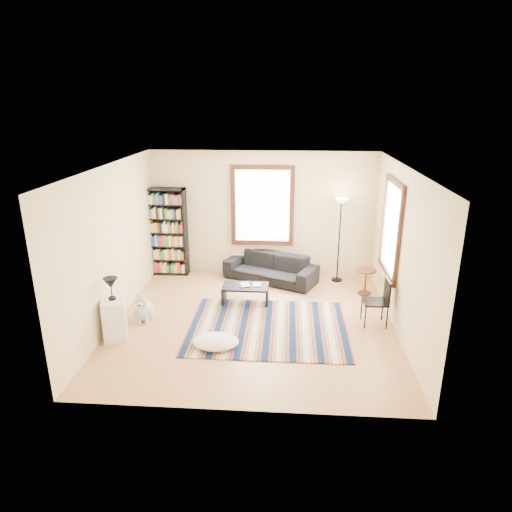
# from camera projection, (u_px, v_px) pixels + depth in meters

# --- Properties ---
(floor) EXTENTS (5.00, 5.00, 0.10)m
(floor) POSITION_uv_depth(u_px,v_px,m) (254.00, 324.00, 8.31)
(floor) COLOR tan
(floor) RESTS_ON ground
(ceiling) EXTENTS (5.00, 5.00, 0.10)m
(ceiling) POSITION_uv_depth(u_px,v_px,m) (254.00, 164.00, 7.36)
(ceiling) COLOR white
(ceiling) RESTS_ON floor
(wall_back) EXTENTS (5.00, 0.10, 2.80)m
(wall_back) POSITION_uv_depth(u_px,v_px,m) (263.00, 214.00, 10.24)
(wall_back) COLOR beige
(wall_back) RESTS_ON floor
(wall_front) EXTENTS (5.00, 0.10, 2.80)m
(wall_front) POSITION_uv_depth(u_px,v_px,m) (238.00, 315.00, 5.43)
(wall_front) COLOR beige
(wall_front) RESTS_ON floor
(wall_left) EXTENTS (0.10, 5.00, 2.80)m
(wall_left) POSITION_uv_depth(u_px,v_px,m) (109.00, 246.00, 8.01)
(wall_left) COLOR beige
(wall_left) RESTS_ON floor
(wall_right) EXTENTS (0.10, 5.00, 2.80)m
(wall_right) POSITION_uv_depth(u_px,v_px,m) (405.00, 252.00, 7.66)
(wall_right) COLOR beige
(wall_right) RESTS_ON floor
(window_back) EXTENTS (1.20, 0.06, 1.60)m
(window_back) POSITION_uv_depth(u_px,v_px,m) (262.00, 206.00, 10.10)
(window_back) COLOR white
(window_back) RESTS_ON wall_back
(window_right) EXTENTS (0.06, 1.20, 1.60)m
(window_right) POSITION_uv_depth(u_px,v_px,m) (391.00, 228.00, 8.36)
(window_right) COLOR white
(window_right) RESTS_ON wall_right
(rug) EXTENTS (2.79, 2.23, 0.02)m
(rug) POSITION_uv_depth(u_px,v_px,m) (268.00, 327.00, 8.09)
(rug) COLOR #0C1D3E
(rug) RESTS_ON floor
(sofa) EXTENTS (2.18, 1.56, 0.59)m
(sofa) POSITION_uv_depth(u_px,v_px,m) (271.00, 268.00, 10.11)
(sofa) COLOR black
(sofa) RESTS_ON floor
(bookshelf) EXTENTS (0.90, 0.30, 2.00)m
(bookshelf) POSITION_uv_depth(u_px,v_px,m) (167.00, 232.00, 10.30)
(bookshelf) COLOR black
(bookshelf) RESTS_ON floor
(coffee_table) EXTENTS (0.99, 0.70, 0.36)m
(coffee_table) POSITION_uv_depth(u_px,v_px,m) (245.00, 294.00, 9.04)
(coffee_table) COLOR black
(coffee_table) RESTS_ON floor
(book_a) EXTENTS (0.27, 0.22, 0.02)m
(book_a) POSITION_uv_depth(u_px,v_px,m) (240.00, 285.00, 8.98)
(book_a) COLOR beige
(book_a) RESTS_ON coffee_table
(book_b) EXTENTS (0.15, 0.21, 0.02)m
(book_b) POSITION_uv_depth(u_px,v_px,m) (253.00, 285.00, 9.01)
(book_b) COLOR beige
(book_b) RESTS_ON coffee_table
(floor_cushion) EXTENTS (0.83, 0.67, 0.19)m
(floor_cushion) POSITION_uv_depth(u_px,v_px,m) (216.00, 342.00, 7.43)
(floor_cushion) COLOR silver
(floor_cushion) RESTS_ON floor
(floor_lamp) EXTENTS (0.39, 0.39, 1.86)m
(floor_lamp) POSITION_uv_depth(u_px,v_px,m) (339.00, 241.00, 9.90)
(floor_lamp) COLOR black
(floor_lamp) RESTS_ON floor
(side_table) EXTENTS (0.48, 0.48, 0.54)m
(side_table) POSITION_uv_depth(u_px,v_px,m) (365.00, 282.00, 9.41)
(side_table) COLOR #481B12
(side_table) RESTS_ON floor
(folding_chair) EXTENTS (0.43, 0.41, 0.86)m
(folding_chair) POSITION_uv_depth(u_px,v_px,m) (375.00, 302.00, 8.08)
(folding_chair) COLOR black
(folding_chair) RESTS_ON floor
(white_cabinet) EXTENTS (0.53, 0.60, 0.70)m
(white_cabinet) POSITION_uv_depth(u_px,v_px,m) (115.00, 318.00, 7.66)
(white_cabinet) COLOR white
(white_cabinet) RESTS_ON floor
(table_lamp) EXTENTS (0.29, 0.29, 0.38)m
(table_lamp) POSITION_uv_depth(u_px,v_px,m) (111.00, 289.00, 7.49)
(table_lamp) COLOR black
(table_lamp) RESTS_ON white_cabinet
(dog) EXTENTS (0.47, 0.61, 0.57)m
(dog) POSITION_uv_depth(u_px,v_px,m) (144.00, 305.00, 8.30)
(dog) COLOR silver
(dog) RESTS_ON floor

